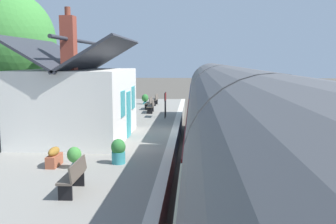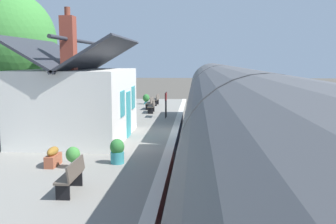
{
  "view_description": "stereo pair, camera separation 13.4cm",
  "coord_description": "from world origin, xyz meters",
  "px_view_note": "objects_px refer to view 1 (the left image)",
  "views": [
    {
      "loc": [
        -18.83,
        0.27,
        4.5
      ],
      "look_at": [
        -0.22,
        1.5,
        1.98
      ],
      "focal_mm": 40.98,
      "sensor_mm": 36.0,
      "label": 1
    },
    {
      "loc": [
        -18.82,
        0.14,
        4.5
      ],
      "look_at": [
        -0.22,
        1.5,
        1.98
      ],
      "focal_mm": 40.98,
      "sensor_mm": 36.0,
      "label": 2
    }
  ],
  "objects_px": {
    "bench_platform_end": "(151,106)",
    "tree_distant": "(40,72)",
    "tree_mid_background": "(11,42)",
    "planter_edge_far": "(118,151)",
    "bench_near_building": "(155,99)",
    "station_building": "(78,101)",
    "station_sign_board": "(165,99)",
    "train": "(233,140)",
    "planter_bench_left": "(54,157)",
    "planter_corner_building": "(145,99)",
    "planter_under_sign": "(74,157)",
    "planter_bench_right": "(81,117)",
    "bench_mid_platform": "(74,176)",
    "bench_by_lamp": "(149,103)",
    "planter_by_door": "(130,109)"
  },
  "relations": [
    {
      "from": "bench_near_building",
      "to": "bench_by_lamp",
      "type": "relative_size",
      "value": 1.0
    },
    {
      "from": "train",
      "to": "tree_distant",
      "type": "bearing_deg",
      "value": 33.63
    },
    {
      "from": "station_building",
      "to": "planter_edge_far",
      "type": "height_order",
      "value": "station_building"
    },
    {
      "from": "bench_by_lamp",
      "to": "bench_platform_end",
      "type": "height_order",
      "value": "same"
    },
    {
      "from": "bench_platform_end",
      "to": "station_sign_board",
      "type": "bearing_deg",
      "value": -153.12
    },
    {
      "from": "bench_mid_platform",
      "to": "bench_by_lamp",
      "type": "relative_size",
      "value": 0.99
    },
    {
      "from": "train",
      "to": "station_building",
      "type": "bearing_deg",
      "value": 47.18
    },
    {
      "from": "station_building",
      "to": "planter_bench_left",
      "type": "bearing_deg",
      "value": -173.35
    },
    {
      "from": "bench_mid_platform",
      "to": "tree_mid_background",
      "type": "xyz_separation_m",
      "value": [
        11.32,
        6.99,
        4.04
      ]
    },
    {
      "from": "bench_near_building",
      "to": "planter_bench_right",
      "type": "distance_m",
      "value": 9.1
    },
    {
      "from": "planter_bench_right",
      "to": "planter_corner_building",
      "type": "relative_size",
      "value": 1.25
    },
    {
      "from": "planter_corner_building",
      "to": "planter_by_door",
      "type": "bearing_deg",
      "value": 178.17
    },
    {
      "from": "tree_mid_background",
      "to": "planter_under_sign",
      "type": "bearing_deg",
      "value": -145.08
    },
    {
      "from": "bench_mid_platform",
      "to": "planter_corner_building",
      "type": "height_order",
      "value": "bench_mid_platform"
    },
    {
      "from": "bench_platform_end",
      "to": "planter_corner_building",
      "type": "distance_m",
      "value": 5.18
    },
    {
      "from": "tree_mid_background",
      "to": "planter_edge_far",
      "type": "bearing_deg",
      "value": -137.59
    },
    {
      "from": "bench_by_lamp",
      "to": "bench_near_building",
      "type": "bearing_deg",
      "value": -4.1
    },
    {
      "from": "planter_bench_left",
      "to": "station_sign_board",
      "type": "xyz_separation_m",
      "value": [
        11.14,
        -2.92,
        0.88
      ]
    },
    {
      "from": "station_building",
      "to": "tree_mid_background",
      "type": "bearing_deg",
      "value": 50.41
    },
    {
      "from": "planter_edge_far",
      "to": "tree_distant",
      "type": "bearing_deg",
      "value": 28.28
    },
    {
      "from": "planter_bench_left",
      "to": "planter_bench_right",
      "type": "bearing_deg",
      "value": 11.07
    },
    {
      "from": "bench_near_building",
      "to": "planter_by_door",
      "type": "relative_size",
      "value": 1.89
    },
    {
      "from": "bench_platform_end",
      "to": "tree_distant",
      "type": "distance_m",
      "value": 13.33
    },
    {
      "from": "station_building",
      "to": "station_sign_board",
      "type": "bearing_deg",
      "value": -28.19
    },
    {
      "from": "planter_under_sign",
      "to": "planter_by_door",
      "type": "distance_m",
      "value": 12.41
    },
    {
      "from": "planter_bench_right",
      "to": "tree_distant",
      "type": "height_order",
      "value": "tree_distant"
    },
    {
      "from": "planter_corner_building",
      "to": "planter_under_sign",
      "type": "bearing_deg",
      "value": 180.0
    },
    {
      "from": "planter_by_door",
      "to": "bench_mid_platform",
      "type": "bearing_deg",
      "value": -176.4
    },
    {
      "from": "train",
      "to": "station_building",
      "type": "distance_m",
      "value": 8.66
    },
    {
      "from": "bench_near_building",
      "to": "tree_mid_background",
      "type": "relative_size",
      "value": 0.17
    },
    {
      "from": "planter_bench_right",
      "to": "planter_edge_far",
      "type": "height_order",
      "value": "planter_edge_far"
    },
    {
      "from": "bench_mid_platform",
      "to": "tree_distant",
      "type": "relative_size",
      "value": 0.28
    },
    {
      "from": "bench_mid_platform",
      "to": "planter_edge_far",
      "type": "bearing_deg",
      "value": -11.52
    },
    {
      "from": "train",
      "to": "planter_bench_left",
      "type": "bearing_deg",
      "value": 78.28
    },
    {
      "from": "station_building",
      "to": "bench_by_lamp",
      "type": "xyz_separation_m",
      "value": [
        10.52,
        -2.0,
        -1.2
      ]
    },
    {
      "from": "planter_bench_right",
      "to": "bench_mid_platform",
      "type": "bearing_deg",
      "value": -164.44
    },
    {
      "from": "bench_by_lamp",
      "to": "planter_under_sign",
      "type": "xyz_separation_m",
      "value": [
        -15.38,
        0.71,
        -0.11
      ]
    },
    {
      "from": "planter_bench_right",
      "to": "tree_distant",
      "type": "relative_size",
      "value": 0.21
    },
    {
      "from": "station_sign_board",
      "to": "bench_platform_end",
      "type": "bearing_deg",
      "value": 26.88
    },
    {
      "from": "train",
      "to": "bench_mid_platform",
      "type": "bearing_deg",
      "value": 107.08
    },
    {
      "from": "station_building",
      "to": "tree_distant",
      "type": "height_order",
      "value": "station_building"
    },
    {
      "from": "bench_platform_end",
      "to": "bench_near_building",
      "type": "bearing_deg",
      "value": 2.21
    },
    {
      "from": "planter_bench_right",
      "to": "station_sign_board",
      "type": "height_order",
      "value": "station_sign_board"
    },
    {
      "from": "train",
      "to": "bench_platform_end",
      "type": "bearing_deg",
      "value": 15.34
    },
    {
      "from": "planter_bench_left",
      "to": "tree_distant",
      "type": "height_order",
      "value": "tree_distant"
    },
    {
      "from": "station_building",
      "to": "planter_bench_right",
      "type": "relative_size",
      "value": 6.28
    },
    {
      "from": "planter_under_sign",
      "to": "tree_mid_background",
      "type": "bearing_deg",
      "value": 34.92
    },
    {
      "from": "bench_mid_platform",
      "to": "planter_bench_right",
      "type": "xyz_separation_m",
      "value": [
        11.87,
        3.3,
        -0.19
      ]
    },
    {
      "from": "bench_mid_platform",
      "to": "tree_mid_background",
      "type": "relative_size",
      "value": 0.17
    },
    {
      "from": "planter_bench_right",
      "to": "tree_mid_background",
      "type": "distance_m",
      "value": 5.63
    }
  ]
}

